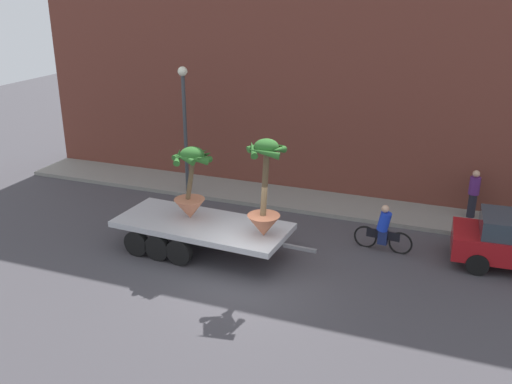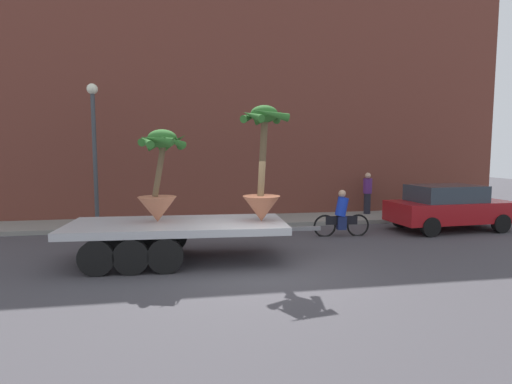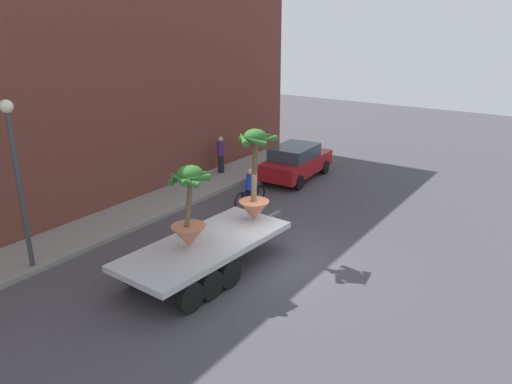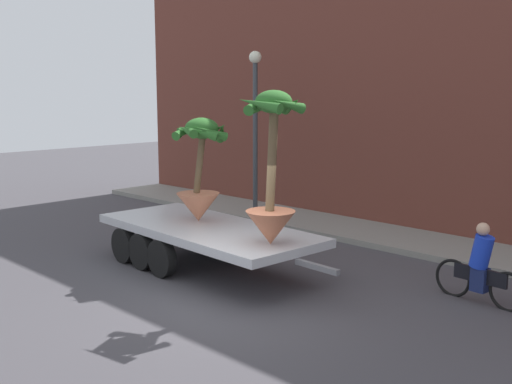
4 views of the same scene
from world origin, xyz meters
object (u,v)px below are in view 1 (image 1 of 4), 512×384
Objects in this scene: cyclist at (383,230)px; street_lamp at (184,114)px; potted_palm_rear at (191,185)px; pedestrian_near_gate at (474,193)px; flatbed_trailer at (195,228)px; potted_palm_middle at (265,196)px.

street_lamp is at bearing 164.58° from cyclist.
potted_palm_rear reaches higher than cyclist.
cyclist is at bearing 18.96° from potted_palm_rear.
potted_palm_rear is at bearing -60.46° from street_lamp.
potted_palm_rear is 1.35× the size of pedestrian_near_gate.
pedestrian_near_gate is (8.11, 5.35, -1.03)m from potted_palm_rear.
flatbed_trailer is 5.53m from street_lamp.
flatbed_trailer is 5.83m from cyclist.
flatbed_trailer is 1.32× the size of street_lamp.
pedestrian_near_gate is at bearing 33.40° from potted_palm_rear.
pedestrian_near_gate is (7.94, 5.50, 0.29)m from flatbed_trailer.
pedestrian_near_gate is 0.35× the size of street_lamp.
potted_palm_rear is 1.25× the size of cyclist.
potted_palm_middle is 1.58× the size of cyclist.
potted_palm_middle is at bearing -6.02° from flatbed_trailer.
cyclist is (5.44, 2.08, -0.08)m from flatbed_trailer.
flatbed_trailer is 2.77× the size of potted_palm_rear.
pedestrian_near_gate reaches higher than flatbed_trailer.
cyclist is 1.08× the size of pedestrian_near_gate.
flatbed_trailer is 2.80m from potted_palm_middle.
street_lamp is (-7.94, 2.19, 2.56)m from cyclist.
street_lamp is (-4.87, 4.52, 1.02)m from potted_palm_middle.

